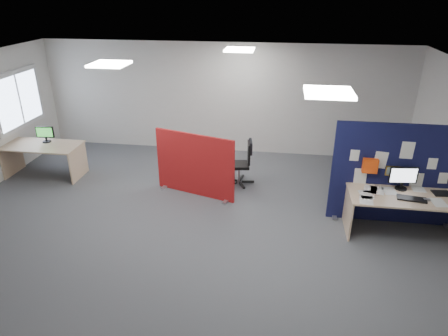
# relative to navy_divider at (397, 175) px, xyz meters

# --- Properties ---
(floor) EXTENTS (9.00, 9.00, 0.00)m
(floor) POSITION_rel_navy_divider_xyz_m (-3.47, -0.52, -0.92)
(floor) COLOR #53555A
(floor) RESTS_ON ground
(ceiling) EXTENTS (9.00, 7.00, 0.02)m
(ceiling) POSITION_rel_navy_divider_xyz_m (-3.47, -0.52, 1.78)
(ceiling) COLOR white
(ceiling) RESTS_ON wall_back
(wall_back) EXTENTS (9.00, 0.02, 2.70)m
(wall_back) POSITION_rel_navy_divider_xyz_m (-3.47, 2.98, 0.43)
(wall_back) COLOR silver
(wall_back) RESTS_ON floor
(wall_front) EXTENTS (9.00, 0.02, 2.70)m
(wall_front) POSITION_rel_navy_divider_xyz_m (-3.47, -4.02, 0.43)
(wall_front) COLOR silver
(wall_front) RESTS_ON floor
(window) EXTENTS (0.06, 1.70, 1.30)m
(window) POSITION_rel_navy_divider_xyz_m (-7.90, 1.48, 0.63)
(window) COLOR white
(window) RESTS_ON wall_left
(ceiling_lights) EXTENTS (4.10, 4.10, 0.04)m
(ceiling_lights) POSITION_rel_navy_divider_xyz_m (-3.13, 0.15, 1.75)
(ceiling_lights) COLOR white
(ceiling_lights) RESTS_ON ceiling
(navy_divider) EXTENTS (2.23, 0.30, 1.84)m
(navy_divider) POSITION_rel_navy_divider_xyz_m (0.00, 0.00, 0.00)
(navy_divider) COLOR #0E1436
(navy_divider) RESTS_ON floor
(main_desk) EXTENTS (1.88, 0.84, 0.73)m
(main_desk) POSITION_rel_navy_divider_xyz_m (0.11, -0.35, -0.35)
(main_desk) COLOR tan
(main_desk) RESTS_ON floor
(monitor_main) EXTENTS (0.47, 0.19, 0.41)m
(monitor_main) POSITION_rel_navy_divider_xyz_m (0.06, -0.16, 0.04)
(monitor_main) COLOR black
(monitor_main) RESTS_ON main_desk
(keyboard) EXTENTS (0.47, 0.25, 0.02)m
(keyboard) POSITION_rel_navy_divider_xyz_m (0.14, -0.51, -0.18)
(keyboard) COLOR black
(keyboard) RESTS_ON main_desk
(mouse) EXTENTS (0.10, 0.06, 0.03)m
(mouse) POSITION_rel_navy_divider_xyz_m (0.37, -0.52, -0.17)
(mouse) COLOR #9E9DA2
(mouse) RESTS_ON main_desk
(paper_tray) EXTENTS (0.30, 0.24, 0.01)m
(paper_tray) POSITION_rel_navy_divider_xyz_m (0.69, -0.24, -0.18)
(paper_tray) COLOR black
(paper_tray) RESTS_ON main_desk
(red_divider) EXTENTS (1.66, 0.57, 1.30)m
(red_divider) POSITION_rel_navy_divider_xyz_m (-3.67, 0.50, -0.28)
(red_divider) COLOR #A81518
(red_divider) RESTS_ON floor
(second_desk) EXTENTS (1.64, 0.82, 0.73)m
(second_desk) POSITION_rel_navy_divider_xyz_m (-7.15, 0.93, -0.36)
(second_desk) COLOR tan
(second_desk) RESTS_ON floor
(monitor_second) EXTENTS (0.39, 0.18, 0.36)m
(monitor_second) POSITION_rel_navy_divider_xyz_m (-7.14, 1.07, 0.01)
(monitor_second) COLOR black
(monitor_second) RESTS_ON second_desk
(office_chair) EXTENTS (0.63, 0.63, 0.96)m
(office_chair) POSITION_rel_navy_divider_xyz_m (-2.74, 1.13, -0.37)
(office_chair) COLOR black
(office_chair) RESTS_ON floor
(desk_papers) EXTENTS (1.37, 0.88, 0.00)m
(desk_papers) POSITION_rel_navy_divider_xyz_m (-0.17, -0.36, -0.19)
(desk_papers) COLOR white
(desk_papers) RESTS_ON main_desk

